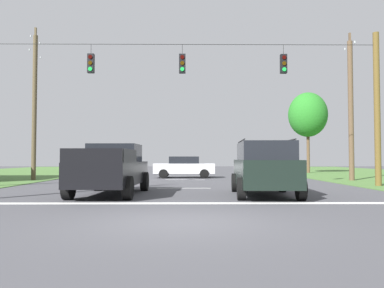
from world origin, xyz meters
name	(u,v)px	position (x,y,z in m)	size (l,w,h in m)	color
ground_plane	(178,222)	(0.00, 0.00, 0.00)	(120.00, 120.00, 0.00)	#47474C
stop_bar_stripe	(181,203)	(0.00, 3.48, 0.00)	(16.04, 0.45, 0.01)	white
lane_dash_0	(184,188)	(0.00, 9.48, 0.00)	(0.15, 2.50, 0.01)	white
lane_dash_1	(185,180)	(0.00, 16.70, 0.00)	(0.15, 2.50, 0.01)	white
lane_dash_2	(186,176)	(0.00, 21.73, 0.00)	(0.15, 2.50, 0.01)	white
lane_dash_3	(186,172)	(0.00, 29.44, 0.00)	(0.15, 2.50, 0.01)	white
overhead_signal_span	(185,102)	(0.04, 10.58, 4.20)	(19.50, 0.31, 7.71)	brown
pickup_truck	(112,169)	(-2.72, 6.38, 0.97)	(2.44, 5.47, 1.95)	black
suv_black	(264,167)	(3.03, 5.84, 1.06)	(2.43, 4.90, 2.05)	black
distant_car_crossing_white	(184,167)	(-0.09, 19.17, 0.79)	(4.30, 2.03, 1.52)	silver
utility_pole_mid_right	(351,109)	(10.34, 15.33, 4.49)	(0.32, 1.56, 9.26)	brown
utility_pole_near_left	(35,103)	(-9.57, 16.00, 4.91)	(0.28, 1.86, 9.77)	brown
tree_roadside_right	(308,115)	(11.59, 27.91, 5.53)	(3.66, 3.66, 7.66)	brown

